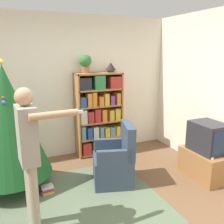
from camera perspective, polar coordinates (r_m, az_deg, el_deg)
ground_plane at (r=3.27m, az=-2.24°, el=-22.83°), size 14.00×14.00×0.00m
wall_back at (r=4.69m, az=-11.94°, el=5.45°), size 8.00×0.10×2.60m
area_rug at (r=3.55m, az=-7.42°, el=-19.67°), size 2.10×1.86×0.01m
bookshelf at (r=4.74m, az=-3.16°, el=-0.38°), size 0.88×0.32×1.57m
tv_stand at (r=4.29m, az=20.57°, el=-11.04°), size 0.51×0.74×0.43m
television at (r=4.13m, az=21.11°, el=-5.39°), size 0.41×0.53×0.46m
game_remote at (r=3.96m, az=21.49°, el=-9.62°), size 0.04×0.12×0.02m
christmas_tree at (r=3.73m, az=-22.83°, el=-2.17°), size 1.13×1.13×1.85m
armchair at (r=3.82m, az=0.76°, el=-11.52°), size 0.71×0.70×0.92m
standing_person at (r=2.76m, az=-18.37°, el=-8.20°), size 0.65×0.47×1.61m
potted_plant at (r=4.53m, az=-6.11°, el=11.22°), size 0.22×0.22×0.33m
table_lamp at (r=4.71m, az=-0.30°, el=10.31°), size 0.20×0.20×0.18m
book_pile_near_tree at (r=3.81m, az=-14.59°, el=-16.74°), size 0.19×0.16×0.09m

